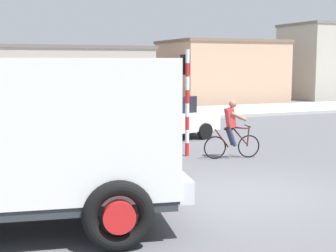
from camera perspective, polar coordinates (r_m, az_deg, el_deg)
name	(u,v)px	position (r m, az deg, el deg)	size (l,w,h in m)	color
ground_plane	(246,192)	(11.06, 9.01, -7.54)	(120.00, 120.00, 0.00)	#56565B
sidewalk_far	(89,117)	(25.05, -9.08, 1.05)	(80.00, 5.00, 0.16)	#ADADA8
truck_foreground	(14,133)	(8.55, -17.41, -0.81)	(5.76, 3.50, 2.90)	white
cyclist	(232,129)	(14.61, 7.40, -0.39)	(1.71, 0.55, 1.72)	black
traffic_light_pole	(186,88)	(14.82, 2.13, 4.46)	(0.24, 0.43, 3.20)	red
car_red_near	(163,118)	(17.97, -0.56, 0.99)	(4.30, 2.63, 1.60)	white
pedestrian_near_kerb	(87,115)	(18.90, -9.32, 1.30)	(0.34, 0.22, 1.62)	#2D334C
building_mid_block	(56,77)	(31.48, -12.82, 5.57)	(11.30, 6.00, 3.79)	#9E9389
building_corner_right	(220,71)	(35.31, 6.09, 6.32)	(7.72, 6.49, 4.30)	tan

